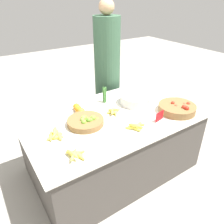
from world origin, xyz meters
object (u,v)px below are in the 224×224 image
Objects in this scene: tomato_basket at (177,108)px; metal_bowl at (136,99)px; lime_bowl at (86,121)px; price_sign at (160,116)px; vendor_person at (107,74)px.

tomato_basket reaches higher than metal_bowl.
lime_bowl is 0.72m from price_sign.
tomato_basket is at bearing -58.98° from metal_bowl.
tomato_basket is (0.93, -0.31, 0.01)m from lime_bowl.
price_sign is at bearing -96.37° from vendor_person.
vendor_person is at bearing 46.80° from lime_bowl.
tomato_basket is at bearing -81.95° from vendor_person.
metal_bowl reaches higher than lime_bowl.
lime_bowl is 1.13m from vendor_person.
price_sign reaches higher than lime_bowl.
lime_bowl is 0.20× the size of vendor_person.
metal_bowl is (0.69, 0.09, 0.02)m from lime_bowl.
metal_bowl and price_sign have the same top height.
price_sign is 0.07× the size of vendor_person.
tomato_basket is at bearing -18.46° from lime_bowl.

